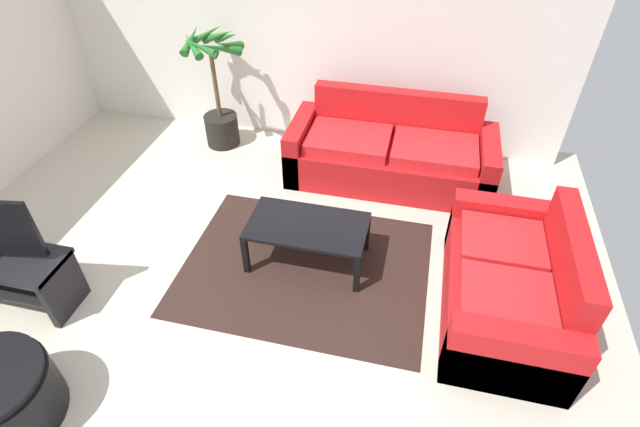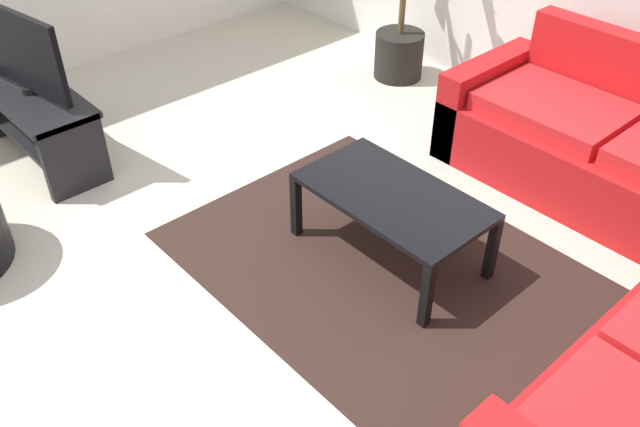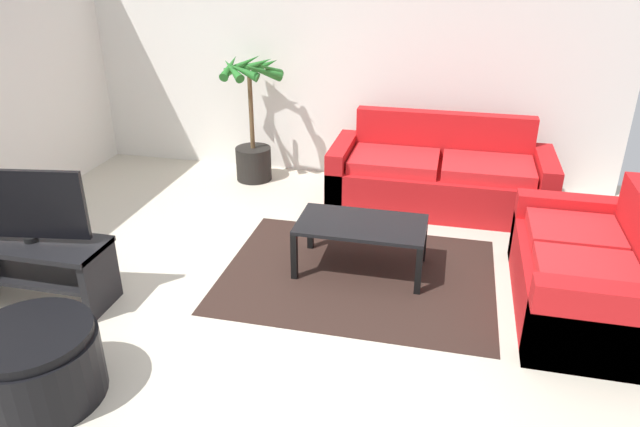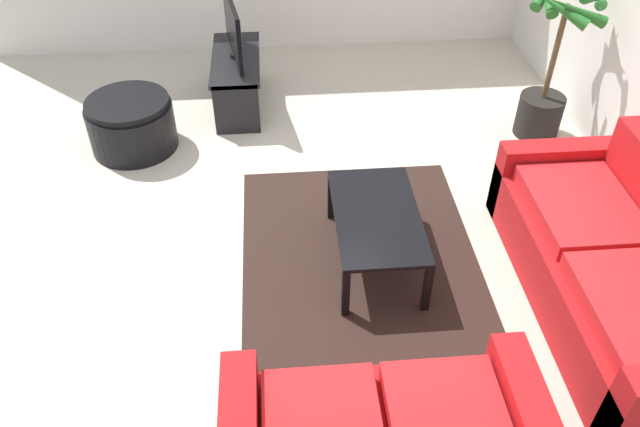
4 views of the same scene
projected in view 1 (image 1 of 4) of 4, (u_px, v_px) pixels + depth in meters
ground_plane at (216, 316)px, 3.95m from camera, size 6.60×6.60×0.00m
wall_back at (305, 28)px, 5.31m from camera, size 6.00×0.06×2.70m
couch_main at (390, 155)px, 5.25m from camera, size 2.19×0.90×0.90m
couch_loveseat at (509, 287)px, 3.80m from camera, size 0.90×1.58×0.90m
tv_stand at (4, 271)px, 3.89m from camera, size 1.10×0.45×0.50m
coffee_table at (307, 229)px, 4.21m from camera, size 1.04×0.58×0.43m
area_rug at (305, 267)px, 4.37m from camera, size 2.20×1.70×0.01m
potted_palm at (218, 100)px, 5.64m from camera, size 0.72×0.73×1.41m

